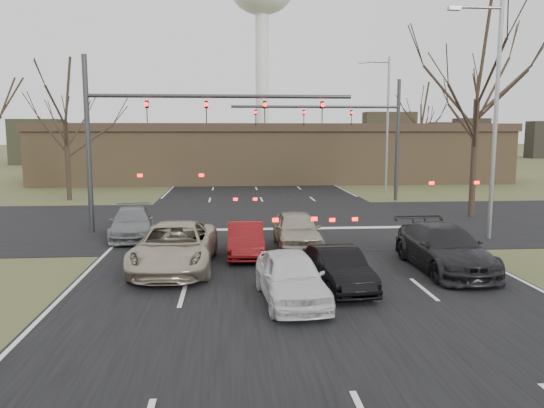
{
  "coord_description": "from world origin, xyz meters",
  "views": [
    {
      "loc": [
        -2.14,
        -11.64,
        4.62
      ],
      "look_at": [
        -0.62,
        7.34,
        2.0
      ],
      "focal_mm": 35.0,
      "sensor_mm": 36.0,
      "label": 1
    }
  ],
  "objects_px": {
    "car_silver_ahead": "(297,230)",
    "car_white_sedan": "(291,277)",
    "car_grey_ahead": "(132,223)",
    "building": "(274,152)",
    "water_tower": "(262,1)",
    "streetlight_right_near": "(492,108)",
    "car_charcoal_sedan": "(444,248)",
    "mast_arm_near": "(161,121)",
    "car_red_ahead": "(245,239)",
    "car_black_hatch": "(338,268)",
    "mast_arm_far": "(356,125)",
    "car_silver_suv": "(175,246)",
    "streetlight_right_far": "(385,118)"
  },
  "relations": [
    {
      "from": "building",
      "to": "car_white_sedan",
      "type": "bearing_deg",
      "value": -94.0
    },
    {
      "from": "car_charcoal_sedan",
      "to": "car_silver_suv",
      "type": "bearing_deg",
      "value": 173.51
    },
    {
      "from": "building",
      "to": "water_tower",
      "type": "bearing_deg",
      "value": 87.21
    },
    {
      "from": "water_tower",
      "to": "car_black_hatch",
      "type": "relative_size",
      "value": 12.13
    },
    {
      "from": "mast_arm_far",
      "to": "car_charcoal_sedan",
      "type": "bearing_deg",
      "value": -93.84
    },
    {
      "from": "mast_arm_far",
      "to": "car_white_sedan",
      "type": "relative_size",
      "value": 2.75
    },
    {
      "from": "car_silver_suv",
      "to": "car_black_hatch",
      "type": "distance_m",
      "value": 5.69
    },
    {
      "from": "building",
      "to": "mast_arm_far",
      "type": "bearing_deg",
      "value": -74.42
    },
    {
      "from": "building",
      "to": "mast_arm_near",
      "type": "relative_size",
      "value": 3.5
    },
    {
      "from": "building",
      "to": "car_white_sedan",
      "type": "height_order",
      "value": "building"
    },
    {
      "from": "car_silver_suv",
      "to": "car_grey_ahead",
      "type": "height_order",
      "value": "car_silver_suv"
    },
    {
      "from": "mast_arm_near",
      "to": "car_red_ahead",
      "type": "bearing_deg",
      "value": -54.97
    },
    {
      "from": "mast_arm_far",
      "to": "car_silver_suv",
      "type": "distance_m",
      "value": 20.23
    },
    {
      "from": "streetlight_right_far",
      "to": "car_black_hatch",
      "type": "bearing_deg",
      "value": -109.34
    },
    {
      "from": "water_tower",
      "to": "car_black_hatch",
      "type": "xyz_separation_m",
      "value": [
        -4.96,
        -116.61,
        -34.86
      ]
    },
    {
      "from": "mast_arm_far",
      "to": "streetlight_right_near",
      "type": "bearing_deg",
      "value": -78.53
    },
    {
      "from": "streetlight_right_near",
      "to": "car_charcoal_sedan",
      "type": "xyz_separation_m",
      "value": [
        -3.83,
        -4.83,
        -4.84
      ]
    },
    {
      "from": "car_white_sedan",
      "to": "car_grey_ahead",
      "type": "height_order",
      "value": "car_white_sedan"
    },
    {
      "from": "streetlight_right_far",
      "to": "car_black_hatch",
      "type": "distance_m",
      "value": 25.51
    },
    {
      "from": "streetlight_right_far",
      "to": "car_white_sedan",
      "type": "relative_size",
      "value": 2.47
    },
    {
      "from": "streetlight_right_far",
      "to": "car_white_sedan",
      "type": "distance_m",
      "value": 27.03
    },
    {
      "from": "car_grey_ahead",
      "to": "car_silver_ahead",
      "type": "xyz_separation_m",
      "value": [
        6.91,
        -2.65,
        0.08
      ]
    },
    {
      "from": "car_silver_suv",
      "to": "car_silver_ahead",
      "type": "xyz_separation_m",
      "value": [
        4.5,
        2.85,
        -0.04
      ]
    },
    {
      "from": "mast_arm_near",
      "to": "streetlight_right_near",
      "type": "xyz_separation_m",
      "value": [
        14.05,
        -3.0,
        0.51
      ]
    },
    {
      "from": "car_white_sedan",
      "to": "car_red_ahead",
      "type": "relative_size",
      "value": 1.08
    },
    {
      "from": "streetlight_right_near",
      "to": "car_white_sedan",
      "type": "distance_m",
      "value": 13.05
    },
    {
      "from": "water_tower",
      "to": "car_grey_ahead",
      "type": "distance_m",
      "value": 114.59
    },
    {
      "from": "car_charcoal_sedan",
      "to": "car_red_ahead",
      "type": "relative_size",
      "value": 1.37
    },
    {
      "from": "car_black_hatch",
      "to": "car_silver_ahead",
      "type": "relative_size",
      "value": 0.85
    },
    {
      "from": "water_tower",
      "to": "mast_arm_far",
      "type": "bearing_deg",
      "value": -89.89
    },
    {
      "from": "car_red_ahead",
      "to": "car_black_hatch",
      "type": "bearing_deg",
      "value": -58.82
    },
    {
      "from": "car_white_sedan",
      "to": "car_silver_ahead",
      "type": "bearing_deg",
      "value": 76.65
    },
    {
      "from": "streetlight_right_far",
      "to": "mast_arm_near",
      "type": "bearing_deg",
      "value": -136.11
    },
    {
      "from": "water_tower",
      "to": "car_black_hatch",
      "type": "bearing_deg",
      "value": -92.44
    },
    {
      "from": "mast_arm_near",
      "to": "car_grey_ahead",
      "type": "distance_m",
      "value": 4.8
    },
    {
      "from": "car_white_sedan",
      "to": "car_silver_ahead",
      "type": "relative_size",
      "value": 0.94
    },
    {
      "from": "streetlight_right_far",
      "to": "car_silver_ahead",
      "type": "height_order",
      "value": "streetlight_right_far"
    },
    {
      "from": "mast_arm_near",
      "to": "streetlight_right_near",
      "type": "bearing_deg",
      "value": -12.05
    },
    {
      "from": "building",
      "to": "car_black_hatch",
      "type": "xyz_separation_m",
      "value": [
        -0.96,
        -34.61,
        -2.06
      ]
    },
    {
      "from": "mast_arm_near",
      "to": "streetlight_right_near",
      "type": "height_order",
      "value": "streetlight_right_near"
    },
    {
      "from": "car_silver_suv",
      "to": "car_white_sedan",
      "type": "bearing_deg",
      "value": -44.66
    },
    {
      "from": "car_silver_suv",
      "to": "car_charcoal_sedan",
      "type": "height_order",
      "value": "car_silver_suv"
    },
    {
      "from": "mast_arm_near",
      "to": "car_silver_suv",
      "type": "xyz_separation_m",
      "value": [
        1.23,
        -6.96,
        -4.3
      ]
    },
    {
      "from": "streetlight_right_far",
      "to": "car_white_sedan",
      "type": "height_order",
      "value": "streetlight_right_far"
    },
    {
      "from": "car_charcoal_sedan",
      "to": "car_white_sedan",
      "type": "bearing_deg",
      "value": -153.3
    },
    {
      "from": "car_silver_ahead",
      "to": "car_white_sedan",
      "type": "bearing_deg",
      "value": -98.42
    },
    {
      "from": "building",
      "to": "car_charcoal_sedan",
      "type": "bearing_deg",
      "value": -84.8
    },
    {
      "from": "car_silver_ahead",
      "to": "mast_arm_far",
      "type": "bearing_deg",
      "value": 68.26
    },
    {
      "from": "water_tower",
      "to": "car_silver_suv",
      "type": "distance_m",
      "value": 119.55
    },
    {
      "from": "car_black_hatch",
      "to": "car_charcoal_sedan",
      "type": "relative_size",
      "value": 0.71
    }
  ]
}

